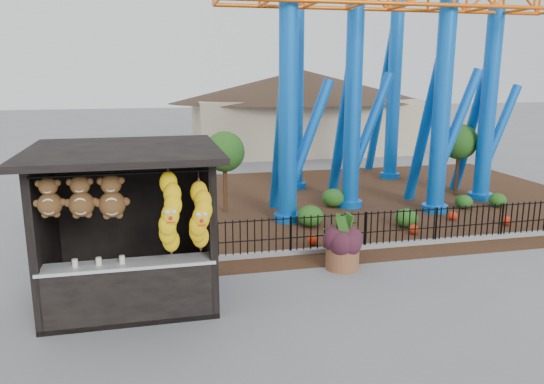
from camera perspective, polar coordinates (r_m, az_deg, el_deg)
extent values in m
plane|color=slate|center=(10.54, 2.05, -12.45)|extent=(120.00, 120.00, 0.00)
cube|color=#331E11|center=(18.93, 7.46, -1.00)|extent=(18.00, 12.00, 0.02)
cube|color=gray|center=(14.52, 14.37, -5.39)|extent=(18.00, 0.18, 0.12)
cube|color=black|center=(11.32, -14.72, -10.77)|extent=(3.20, 2.60, 0.10)
cube|color=black|center=(12.03, -14.97, -2.06)|extent=(3.20, 0.12, 3.00)
cube|color=black|center=(11.01, -23.20, -4.06)|extent=(0.12, 2.60, 3.00)
cube|color=black|center=(10.87, -7.01, -3.29)|extent=(0.12, 2.60, 3.00)
cube|color=black|center=(10.26, -15.70, 4.28)|extent=(3.50, 3.40, 0.12)
cube|color=black|center=(9.85, -24.34, -6.09)|extent=(0.14, 0.14, 3.00)
cube|color=black|center=(9.70, -6.28, -5.27)|extent=(0.14, 0.14, 3.00)
cube|color=black|center=(10.16, -15.02, -10.52)|extent=(3.00, 0.50, 1.10)
cube|color=silver|center=(9.95, -15.21, -7.50)|extent=(3.10, 0.55, 0.06)
cylinder|color=black|center=(9.11, -15.92, 1.89)|extent=(2.90, 0.04, 0.04)
cylinder|color=blue|center=(15.75, 1.75, 9.19)|extent=(0.56, 0.56, 7.00)
cylinder|color=blue|center=(16.31, 1.67, -2.75)|extent=(0.84, 0.84, 0.24)
cylinder|color=blue|center=(17.66, 8.73, 9.93)|extent=(0.56, 0.56, 7.30)
cylinder|color=blue|center=(18.18, 8.35, -1.25)|extent=(0.84, 0.84, 0.24)
cylinder|color=blue|center=(17.68, 17.87, 9.80)|extent=(0.56, 0.56, 7.50)
cylinder|color=blue|center=(18.20, 17.09, -1.67)|extent=(0.84, 0.84, 0.24)
cylinder|color=blue|center=(20.07, 22.23, 8.47)|extent=(0.56, 0.56, 6.60)
cylinder|color=blue|center=(20.51, 21.48, -0.40)|extent=(0.84, 0.84, 0.24)
cylinder|color=blue|center=(20.45, 2.65, 13.52)|extent=(0.56, 0.56, 9.50)
cylinder|color=blue|center=(20.92, 2.52, 0.74)|extent=(0.84, 0.84, 0.24)
cylinder|color=blue|center=(23.00, 13.17, 14.38)|extent=(0.56, 0.56, 10.50)
cylinder|color=blue|center=(23.40, 12.54, 1.74)|extent=(0.84, 0.84, 0.24)
cylinder|color=blue|center=(16.69, 0.94, 6.38)|extent=(0.36, 2.21, 5.85)
cylinder|color=blue|center=(16.32, 3.84, 5.59)|extent=(1.62, 0.32, 3.73)
cylinder|color=blue|center=(18.56, 7.60, 7.28)|extent=(0.36, 2.29, 6.10)
cylinder|color=blue|center=(18.29, 10.31, 6.52)|extent=(1.67, 0.32, 3.88)
cylinder|color=blue|center=(18.52, 16.25, 7.10)|extent=(0.36, 2.34, 6.26)
cylinder|color=blue|center=(18.38, 19.04, 6.28)|extent=(1.71, 0.32, 3.99)
cylinder|color=blue|center=(20.87, 20.63, 6.45)|extent=(0.36, 2.10, 5.53)
cylinder|color=blue|center=(20.80, 23.12, 5.77)|extent=(1.54, 0.32, 3.52)
cylinder|color=brown|center=(12.55, 7.57, -6.89)|extent=(0.89, 0.89, 0.58)
ellipsoid|color=#351520|center=(12.35, 7.65, -4.23)|extent=(0.70, 0.70, 0.64)
imported|color=#2A581A|center=(13.31, 7.41, -4.79)|extent=(1.07, 0.99, 0.99)
ellipsoid|color=#235017|center=(15.71, 4.13, -2.60)|extent=(0.78, 0.78, 0.63)
ellipsoid|color=#235017|center=(16.10, 14.24, -2.73)|extent=(0.69, 0.69, 0.55)
ellipsoid|color=#235017|center=(18.87, 19.94, -0.98)|extent=(0.58, 0.58, 0.46)
ellipsoid|color=#235017|center=(18.06, 6.62, -0.63)|extent=(0.77, 0.77, 0.62)
ellipsoid|color=#235017|center=(19.50, 23.10, -0.81)|extent=(0.58, 0.58, 0.47)
sphere|color=red|center=(14.07, 4.44, -5.19)|extent=(0.28, 0.28, 0.28)
sphere|color=red|center=(15.50, 14.97, -3.90)|extent=(0.28, 0.28, 0.28)
sphere|color=red|center=(17.28, 18.86, -2.43)|extent=(0.28, 0.28, 0.28)
sphere|color=red|center=(17.31, 23.90, -2.83)|extent=(0.28, 0.28, 0.28)
cube|color=#BFAD8C|center=(30.56, 3.21, 7.19)|extent=(12.00, 6.00, 3.00)
cone|color=#332319|center=(30.42, 3.27, 11.69)|extent=(15.00, 15.00, 1.80)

